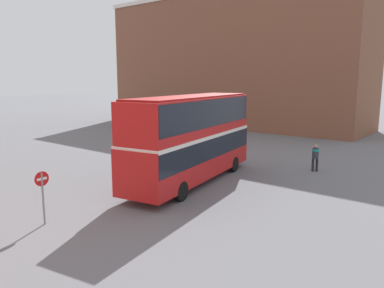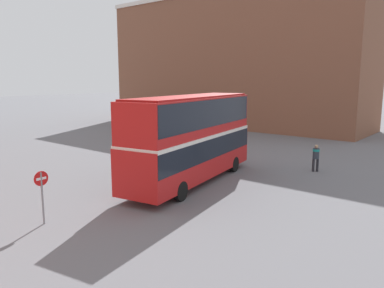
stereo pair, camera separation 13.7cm
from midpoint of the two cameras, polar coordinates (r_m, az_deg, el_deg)
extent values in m
plane|color=slate|center=(21.92, -0.27, -5.76)|extent=(240.00, 240.00, 0.00)
cube|color=brown|center=(49.85, 5.95, 12.16)|extent=(9.57, 34.13, 15.96)
cube|color=red|center=(21.50, -0.18, -1.78)|extent=(11.13, 4.47, 2.29)
cube|color=red|center=(21.16, -0.19, 4.15)|extent=(10.96, 4.36, 2.17)
cube|color=black|center=(21.40, -0.18, -0.42)|extent=(11.03, 4.48, 1.13)
cube|color=black|center=(21.14, -0.19, 4.86)|extent=(10.80, 4.36, 1.48)
cube|color=silver|center=(21.29, -0.18, 1.32)|extent=(11.03, 4.47, 0.20)
cube|color=maroon|center=(21.08, -0.19, 7.22)|extent=(10.44, 4.10, 0.10)
cylinder|color=black|center=(25.25, 1.32, -2.52)|extent=(1.02, 0.47, 0.98)
cylinder|color=black|center=(24.29, 6.20, -3.07)|extent=(1.02, 0.47, 0.98)
cylinder|color=black|center=(19.70, -7.78, -6.16)|extent=(1.02, 0.47, 0.98)
cylinder|color=black|center=(18.46, -1.93, -7.17)|extent=(1.02, 0.47, 0.98)
cylinder|color=#232328|center=(25.55, 18.34, -3.03)|extent=(0.16, 0.16, 0.85)
cylinder|color=#232328|center=(25.46, 17.78, -3.05)|extent=(0.16, 0.16, 0.85)
cylinder|color=#2D333D|center=(25.36, 18.15, -1.36)|extent=(0.57, 0.57, 0.67)
cylinder|color=teal|center=(25.32, 18.18, -0.89)|extent=(0.61, 0.61, 0.15)
sphere|color=tan|center=(25.28, 18.21, -0.35)|extent=(0.23, 0.23, 0.23)
cylinder|color=gray|center=(16.56, -21.97, -7.70)|extent=(0.08, 0.08, 2.20)
cylinder|color=red|center=(16.34, -22.15, -4.94)|extent=(0.61, 0.03, 0.61)
cube|color=white|center=(16.34, -22.15, -4.94)|extent=(0.43, 0.04, 0.10)
camera|label=1|loc=(0.07, -90.18, -0.03)|focal=35.00mm
camera|label=2|loc=(0.07, 89.82, 0.03)|focal=35.00mm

